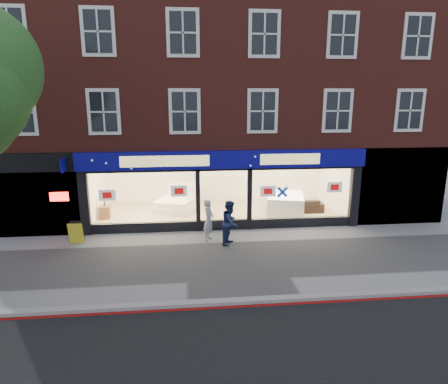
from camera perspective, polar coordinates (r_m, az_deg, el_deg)
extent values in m
plane|color=gray|center=(13.73, 1.29, -9.58)|extent=(120.00, 120.00, 0.00)
cube|color=#8C0A07|center=(10.99, 3.37, -15.98)|extent=(60.00, 0.10, 0.01)
cube|color=gray|center=(11.13, 3.21, -15.23)|extent=(60.00, 0.25, 0.12)
cube|color=tan|center=(18.62, -0.70, -2.99)|extent=(11.00, 4.50, 0.10)
cube|color=maroon|center=(19.59, -1.25, 17.39)|extent=(19.00, 8.00, 6.70)
cube|color=#0A087B|center=(15.66, 0.05, 4.66)|extent=(11.40, 0.28, 0.70)
cube|color=black|center=(16.52, -0.03, -4.68)|extent=(11.00, 0.18, 0.40)
cube|color=black|center=(16.56, -19.31, -1.47)|extent=(0.35, 0.30, 2.60)
cube|color=black|center=(17.58, 18.11, -0.50)|extent=(0.35, 0.30, 2.60)
cube|color=white|center=(16.09, -11.59, -0.84)|extent=(4.20, 0.02, 2.10)
cube|color=white|center=(16.72, 11.15, -0.26)|extent=(4.20, 0.02, 2.10)
cube|color=white|center=(16.40, -0.09, -1.35)|extent=(1.80, 0.02, 2.10)
cube|color=silver|center=(20.48, -1.28, 2.19)|extent=(11.00, 0.20, 2.60)
cube|color=#FFEAC6|center=(18.04, -0.73, 4.78)|extent=(11.00, 4.50, 0.12)
cube|color=black|center=(17.33, -25.98, -0.25)|extent=(3.80, 0.60, 3.30)
cube|color=#FF140C|center=(16.63, -22.49, -0.62)|extent=(0.70, 0.04, 0.35)
cube|color=black|center=(18.53, 23.68, 0.84)|extent=(4.00, 0.40, 3.30)
cube|color=white|center=(18.92, -6.87, -2.13)|extent=(2.18, 2.35, 0.34)
cube|color=white|center=(18.84, -6.90, -1.29)|extent=(2.09, 2.26, 0.24)
cube|color=white|center=(19.73, -5.87, -0.20)|extent=(1.65, 0.69, 1.15)
cube|color=white|center=(19.55, -7.18, -0.20)|extent=(0.69, 0.50, 0.11)
cube|color=white|center=(19.30, -5.20, -0.33)|extent=(0.69, 0.50, 0.11)
cube|color=brown|center=(18.38, -16.64, -2.77)|extent=(0.46, 0.46, 0.55)
cube|color=silver|center=(18.85, 8.69, -2.36)|extent=(2.05, 2.37, 0.27)
cube|color=silver|center=(18.77, 8.72, -1.57)|extent=(2.05, 2.37, 0.27)
cube|color=silver|center=(18.70, 8.75, -0.77)|extent=(2.05, 2.37, 0.27)
imported|color=black|center=(18.93, 10.84, -1.85)|extent=(2.09, 0.87, 0.60)
cube|color=gold|center=(15.95, -20.33, -5.46)|extent=(0.55, 0.37, 0.83)
imported|color=#B2B4BA|center=(15.19, -2.19, -4.04)|extent=(0.57, 0.68, 1.58)
imported|color=#1B254D|center=(14.78, 0.90, -4.38)|extent=(0.91, 1.00, 1.66)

